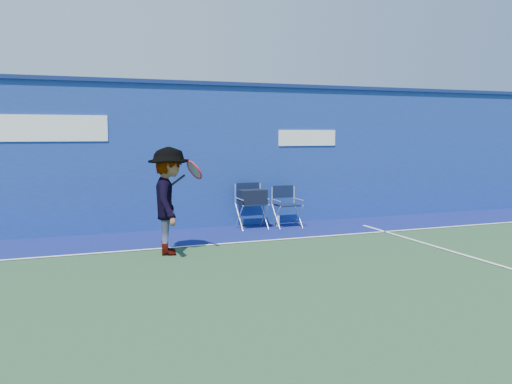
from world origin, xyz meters
name	(u,v)px	position (x,y,z in m)	size (l,w,h in m)	color
ground	(218,302)	(0.00, 0.00, 0.00)	(80.00, 80.00, 0.00)	#244427
stadium_wall	(145,155)	(0.00, 5.20, 1.55)	(24.00, 0.50, 3.08)	navy
out_of_bounds_strip	(156,239)	(0.00, 4.10, 0.00)	(24.00, 1.80, 0.01)	#0D1757
court_lines	(204,288)	(0.00, 0.60, 0.01)	(24.00, 12.00, 0.01)	white
directors_chair_left	(252,210)	(2.11, 4.57, 0.40)	(0.57, 0.51, 0.95)	silver
directors_chair_right	(287,214)	(2.88, 4.46, 0.28)	(0.52, 0.47, 0.88)	silver
water_bottle	(278,221)	(2.70, 4.53, 0.12)	(0.07, 0.07, 0.24)	silver
tennis_player	(169,201)	(0.00, 2.78, 0.89)	(0.98, 1.25, 1.78)	#EA4738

